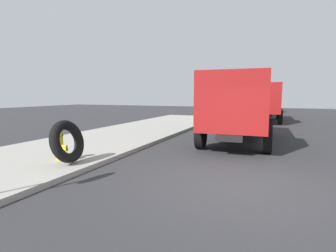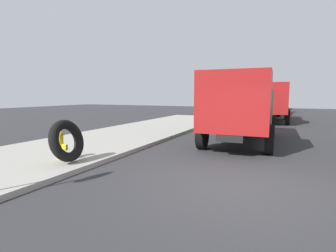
{
  "view_description": "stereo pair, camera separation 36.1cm",
  "coord_description": "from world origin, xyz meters",
  "px_view_note": "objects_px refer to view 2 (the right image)",
  "views": [
    {
      "loc": [
        -6.36,
        -0.85,
        2.16
      ],
      "look_at": [
        2.07,
        2.63,
        1.07
      ],
      "focal_mm": 28.2,
      "sensor_mm": 36.0,
      "label": 1
    },
    {
      "loc": [
        -6.22,
        -1.18,
        2.16
      ],
      "look_at": [
        2.07,
        2.63,
        1.07
      ],
      "focal_mm": 28.2,
      "sensor_mm": 36.0,
      "label": 2
    }
  ],
  "objects_px": {
    "dump_truck_green": "(242,107)",
    "dump_truck_yellow": "(268,100)",
    "fire_hydrant": "(60,144)",
    "dump_truck_red": "(273,98)",
    "dump_truck_orange": "(270,102)",
    "loose_tire": "(67,141)"
  },
  "relations": [
    {
      "from": "fire_hydrant",
      "to": "loose_tire",
      "type": "relative_size",
      "value": 0.7
    },
    {
      "from": "fire_hydrant",
      "to": "dump_truck_red",
      "type": "height_order",
      "value": "dump_truck_red"
    },
    {
      "from": "loose_tire",
      "to": "dump_truck_red",
      "type": "bearing_deg",
      "value": -6.13
    },
    {
      "from": "fire_hydrant",
      "to": "dump_truck_orange",
      "type": "xyz_separation_m",
      "value": [
        16.58,
        -5.05,
        0.98
      ]
    },
    {
      "from": "fire_hydrant",
      "to": "loose_tire",
      "type": "xyz_separation_m",
      "value": [
        -0.2,
        -0.5,
        0.18
      ]
    },
    {
      "from": "loose_tire",
      "to": "dump_truck_orange",
      "type": "bearing_deg",
      "value": -15.17
    },
    {
      "from": "fire_hydrant",
      "to": "dump_truck_red",
      "type": "bearing_deg",
      "value": -6.98
    },
    {
      "from": "fire_hydrant",
      "to": "dump_truck_yellow",
      "type": "xyz_separation_m",
      "value": [
        24.74,
        -4.33,
        0.98
      ]
    },
    {
      "from": "dump_truck_yellow",
      "to": "fire_hydrant",
      "type": "bearing_deg",
      "value": 170.07
    },
    {
      "from": "fire_hydrant",
      "to": "dump_truck_orange",
      "type": "distance_m",
      "value": 17.36
    },
    {
      "from": "fire_hydrant",
      "to": "dump_truck_orange",
      "type": "height_order",
      "value": "dump_truck_orange"
    },
    {
      "from": "fire_hydrant",
      "to": "dump_truck_yellow",
      "type": "relative_size",
      "value": 0.13
    },
    {
      "from": "dump_truck_red",
      "to": "loose_tire",
      "type": "bearing_deg",
      "value": 173.87
    },
    {
      "from": "dump_truck_green",
      "to": "dump_truck_yellow",
      "type": "height_order",
      "value": "same"
    },
    {
      "from": "fire_hydrant",
      "to": "dump_truck_green",
      "type": "bearing_deg",
      "value": -36.01
    },
    {
      "from": "dump_truck_orange",
      "to": "fire_hydrant",
      "type": "bearing_deg",
      "value": 163.05
    },
    {
      "from": "dump_truck_green",
      "to": "dump_truck_orange",
      "type": "height_order",
      "value": "same"
    },
    {
      "from": "dump_truck_orange",
      "to": "dump_truck_yellow",
      "type": "xyz_separation_m",
      "value": [
        8.16,
        0.72,
        0.0
      ]
    },
    {
      "from": "loose_tire",
      "to": "dump_truck_red",
      "type": "height_order",
      "value": "dump_truck_red"
    },
    {
      "from": "loose_tire",
      "to": "dump_truck_green",
      "type": "relative_size",
      "value": 0.18
    },
    {
      "from": "fire_hydrant",
      "to": "dump_truck_yellow",
      "type": "bearing_deg",
      "value": -9.93
    },
    {
      "from": "fire_hydrant",
      "to": "dump_truck_green",
      "type": "xyz_separation_m",
      "value": [
        6.2,
        -4.51,
        0.98
      ]
    }
  ]
}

